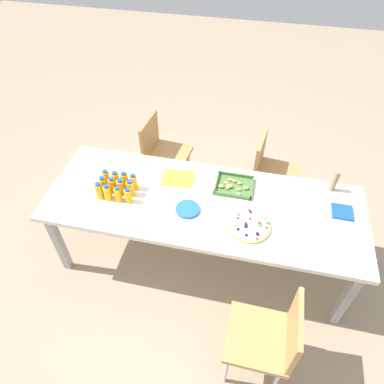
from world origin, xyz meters
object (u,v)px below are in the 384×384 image
(juice_bottle_8, at_px, (106,178))
(cardboard_tube, at_px, (335,181))
(juice_bottle_6, at_px, (121,187))
(snack_tray, at_px, (234,186))
(juice_bottle_0, at_px, (99,191))
(juice_bottle_10, at_px, (125,180))
(party_table, at_px, (203,207))
(chair_far_right, at_px, (270,169))
(juice_bottle_9, at_px, (116,179))
(chair_far_left, at_px, (162,150))
(fruit_pizza, at_px, (249,225))
(napkin_stack, at_px, (342,212))
(paper_folder, at_px, (178,178))
(juice_bottle_11, at_px, (134,182))
(plate_stack, at_px, (188,209))
(juice_bottle_3, at_px, (128,196))
(chair_near_right, at_px, (270,337))
(juice_bottle_2, at_px, (118,194))
(juice_bottle_1, at_px, (107,193))
(juice_bottle_4, at_px, (103,185))
(juice_bottle_5, at_px, (112,186))
(juice_bottle_7, at_px, (130,188))

(juice_bottle_8, distance_m, cardboard_tube, 1.77)
(juice_bottle_6, distance_m, snack_tray, 0.88)
(juice_bottle_0, bearing_deg, juice_bottle_8, 90.61)
(juice_bottle_10, bearing_deg, party_table, -2.28)
(juice_bottle_10, xyz_separation_m, snack_tray, (0.83, 0.18, -0.06))
(chair_far_right, xyz_separation_m, juice_bottle_9, (-1.20, -0.73, 0.30))
(chair_far_left, relative_size, fruit_pizza, 2.67)
(napkin_stack, bearing_deg, fruit_pizza, -156.77)
(juice_bottle_9, bearing_deg, juice_bottle_0, -116.84)
(chair_far_left, bearing_deg, paper_folder, 33.97)
(fruit_pizza, relative_size, napkin_stack, 2.07)
(juice_bottle_11, xyz_separation_m, plate_stack, (0.46, -0.14, -0.06))
(juice_bottle_3, relative_size, juice_bottle_8, 0.91)
(napkin_stack, distance_m, cardboard_tube, 0.26)
(fruit_pizza, bearing_deg, cardboard_tube, 40.93)
(chair_near_right, bearing_deg, juice_bottle_2, 61.26)
(juice_bottle_0, bearing_deg, cardboard_tube, 15.17)
(juice_bottle_3, height_order, paper_folder, juice_bottle_3)
(juice_bottle_1, relative_size, juice_bottle_10, 0.92)
(plate_stack, bearing_deg, snack_tray, 46.86)
(juice_bottle_0, height_order, juice_bottle_10, juice_bottle_10)
(chair_far_left, distance_m, juice_bottle_8, 0.87)
(juice_bottle_1, bearing_deg, juice_bottle_4, 131.32)
(chair_far_right, distance_m, juice_bottle_8, 1.50)
(juice_bottle_0, relative_size, juice_bottle_3, 1.10)
(juice_bottle_4, xyz_separation_m, fruit_pizza, (1.14, -0.11, -0.05))
(party_table, distance_m, napkin_stack, 1.03)
(chair_far_right, distance_m, juice_bottle_5, 1.48)
(juice_bottle_8, distance_m, plate_stack, 0.70)
(juice_bottle_2, height_order, juice_bottle_10, juice_bottle_10)
(juice_bottle_2, distance_m, juice_bottle_11, 0.17)
(juice_bottle_9, relative_size, juice_bottle_10, 0.94)
(juice_bottle_4, height_order, juice_bottle_8, juice_bottle_8)
(juice_bottle_9, relative_size, snack_tray, 0.48)
(juice_bottle_3, xyz_separation_m, juice_bottle_4, (-0.22, 0.07, 0.01))
(juice_bottle_8, distance_m, napkin_stack, 1.81)
(party_table, relative_size, chair_far_right, 2.92)
(juice_bottle_9, height_order, snack_tray, juice_bottle_9)
(chair_near_right, bearing_deg, juice_bottle_1, 62.89)
(juice_bottle_3, distance_m, juice_bottle_7, 0.08)
(chair_far_left, bearing_deg, fruit_pizza, 49.36)
(juice_bottle_4, bearing_deg, juice_bottle_8, 94.31)
(juice_bottle_2, bearing_deg, juice_bottle_3, 4.21)
(snack_tray, bearing_deg, party_table, -134.06)
(chair_near_right, distance_m, juice_bottle_11, 1.46)
(fruit_pizza, xyz_separation_m, snack_tray, (-0.16, 0.38, -0.00))
(juice_bottle_6, bearing_deg, paper_folder, 34.13)
(chair_far_left, bearing_deg, juice_bottle_2, 2.27)
(juice_bottle_7, xyz_separation_m, juice_bottle_8, (-0.22, 0.07, 0.00))
(chair_near_right, height_order, juice_bottle_0, juice_bottle_0)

